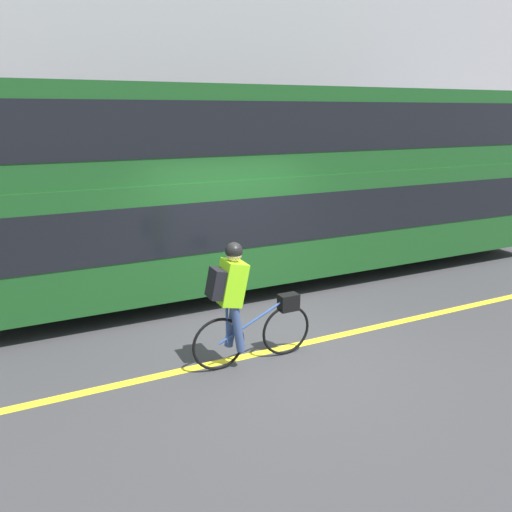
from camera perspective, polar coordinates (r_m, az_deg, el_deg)
ground_plane at (r=7.01m, az=2.03°, el=-10.36°), size 80.00×80.00×0.00m
road_center_line at (r=6.94m, az=2.37°, el=-10.61°), size 50.00×0.14×0.01m
sidewalk_curb at (r=11.91m, az=-10.53°, el=0.99°), size 60.00×2.51×0.13m
building_facade at (r=12.99m, az=-13.51°, el=23.37°), size 60.00×0.30×9.69m
bus at (r=9.42m, az=2.62°, el=9.09°), size 11.54×2.44×3.53m
cyclist_on_bike at (r=6.21m, az=-1.76°, el=-5.09°), size 1.65×0.32×1.63m
street_sign_post at (r=12.04m, az=-2.99°, el=7.96°), size 0.36×0.09×2.28m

